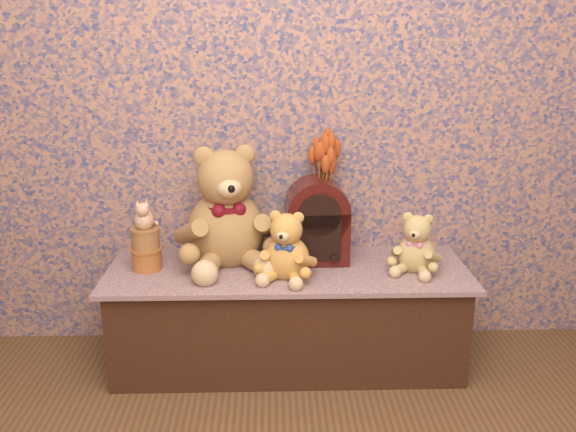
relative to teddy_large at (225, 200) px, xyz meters
name	(u,v)px	position (x,y,z in m)	size (l,w,h in m)	color
display_shelf	(288,315)	(0.26, -0.09, -0.48)	(1.48, 0.53, 0.43)	#35486D
teddy_large	(225,200)	(0.00, 0.00, 0.00)	(0.42, 0.51, 0.54)	olive
teddy_medium	(287,241)	(0.25, -0.17, -0.12)	(0.23, 0.28, 0.29)	#AF7631
teddy_small	(417,240)	(0.78, -0.12, -0.14)	(0.21, 0.25, 0.26)	tan
cathedral_radio	(317,220)	(0.38, 0.00, -0.09)	(0.26, 0.19, 0.36)	#3A0D0A
ceramic_vase	(324,235)	(0.42, 0.05, -0.17)	(0.12, 0.12, 0.19)	tan
dried_stalks	(325,170)	(0.42, 0.05, 0.11)	(0.19, 0.19, 0.37)	#B2461C
biscuit_tin_lower	(147,259)	(-0.32, -0.08, -0.22)	(0.12, 0.12, 0.09)	gold
biscuit_tin_upper	(145,239)	(-0.32, -0.08, -0.14)	(0.11, 0.11, 0.09)	tan
cat_figurine	(144,213)	(-0.32, -0.08, -0.03)	(0.09, 0.10, 0.13)	silver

